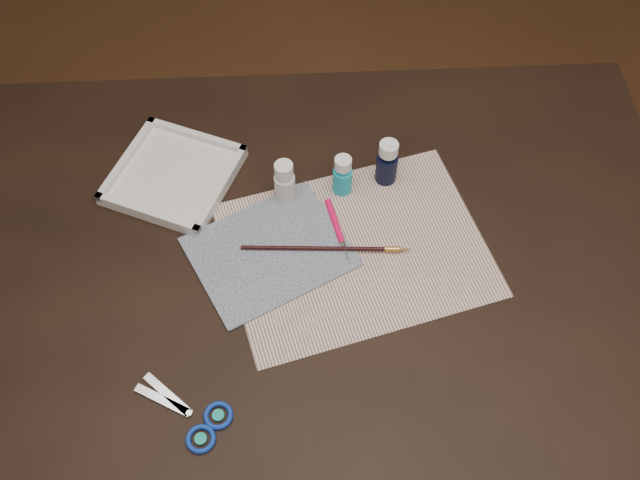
{
  "coord_description": "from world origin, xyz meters",
  "views": [
    {
      "loc": [
        -0.03,
        -0.66,
        1.79
      ],
      "look_at": [
        0.0,
        0.0,
        0.8
      ],
      "focal_mm": 40.0,
      "sensor_mm": 36.0,
      "label": 1
    }
  ],
  "objects_px": {
    "canvas": "(270,252)",
    "paint_bottle_white": "(285,182)",
    "scissors": "(178,411)",
    "paper": "(356,249)",
    "palette_tray": "(174,175)",
    "paint_bottle_navy": "(387,162)",
    "paint_bottle_cyan": "(343,175)"
  },
  "relations": [
    {
      "from": "paint_bottle_cyan",
      "to": "paint_bottle_navy",
      "type": "relative_size",
      "value": 0.9
    },
    {
      "from": "canvas",
      "to": "scissors",
      "type": "bearing_deg",
      "value": -116.68
    },
    {
      "from": "canvas",
      "to": "paint_bottle_white",
      "type": "relative_size",
      "value": 2.8
    },
    {
      "from": "paint_bottle_white",
      "to": "paint_bottle_cyan",
      "type": "height_order",
      "value": "paint_bottle_white"
    },
    {
      "from": "paint_bottle_white",
      "to": "scissors",
      "type": "xyz_separation_m",
      "value": [
        -0.17,
        -0.4,
        -0.04
      ]
    },
    {
      "from": "palette_tray",
      "to": "canvas",
      "type": "bearing_deg",
      "value": -44.33
    },
    {
      "from": "paint_bottle_white",
      "to": "canvas",
      "type": "bearing_deg",
      "value": -104.11
    },
    {
      "from": "paint_bottle_navy",
      "to": "palette_tray",
      "type": "xyz_separation_m",
      "value": [
        -0.39,
        0.02,
        -0.04
      ]
    },
    {
      "from": "canvas",
      "to": "paint_bottle_white",
      "type": "xyz_separation_m",
      "value": [
        0.03,
        0.12,
        0.04
      ]
    },
    {
      "from": "canvas",
      "to": "paint_bottle_white",
      "type": "height_order",
      "value": "paint_bottle_white"
    },
    {
      "from": "paper",
      "to": "palette_tray",
      "type": "height_order",
      "value": "palette_tray"
    },
    {
      "from": "paper",
      "to": "canvas",
      "type": "bearing_deg",
      "value": 179.64
    },
    {
      "from": "scissors",
      "to": "palette_tray",
      "type": "relative_size",
      "value": 0.84
    },
    {
      "from": "paper",
      "to": "scissors",
      "type": "relative_size",
      "value": 2.52
    },
    {
      "from": "paper",
      "to": "palette_tray",
      "type": "relative_size",
      "value": 2.13
    },
    {
      "from": "paint_bottle_cyan",
      "to": "palette_tray",
      "type": "bearing_deg",
      "value": 172.59
    },
    {
      "from": "scissors",
      "to": "palette_tray",
      "type": "bearing_deg",
      "value": -56.84
    },
    {
      "from": "paint_bottle_white",
      "to": "scissors",
      "type": "height_order",
      "value": "paint_bottle_white"
    },
    {
      "from": "paper",
      "to": "paint_bottle_cyan",
      "type": "distance_m",
      "value": 0.14
    },
    {
      "from": "paint_bottle_white",
      "to": "palette_tray",
      "type": "xyz_separation_m",
      "value": [
        -0.21,
        0.05,
        -0.03
      ]
    },
    {
      "from": "palette_tray",
      "to": "paper",
      "type": "bearing_deg",
      "value": -27.99
    },
    {
      "from": "paint_bottle_cyan",
      "to": "palette_tray",
      "type": "height_order",
      "value": "paint_bottle_cyan"
    },
    {
      "from": "scissors",
      "to": "palette_tray",
      "type": "xyz_separation_m",
      "value": [
        -0.03,
        0.45,
        0.01
      ]
    },
    {
      "from": "paper",
      "to": "palette_tray",
      "type": "distance_m",
      "value": 0.37
    },
    {
      "from": "canvas",
      "to": "palette_tray",
      "type": "bearing_deg",
      "value": 135.67
    },
    {
      "from": "scissors",
      "to": "paint_bottle_navy",
      "type": "bearing_deg",
      "value": -100.69
    },
    {
      "from": "paint_bottle_navy",
      "to": "scissors",
      "type": "bearing_deg",
      "value": -129.45
    },
    {
      "from": "paint_bottle_white",
      "to": "paint_bottle_navy",
      "type": "relative_size",
      "value": 0.96
    },
    {
      "from": "canvas",
      "to": "paint_bottle_navy",
      "type": "xyz_separation_m",
      "value": [
        0.22,
        0.15,
        0.04
      ]
    },
    {
      "from": "palette_tray",
      "to": "paint_bottle_navy",
      "type": "bearing_deg",
      "value": -2.68
    },
    {
      "from": "scissors",
      "to": "paper",
      "type": "bearing_deg",
      "value": -107.3
    },
    {
      "from": "paint_bottle_cyan",
      "to": "scissors",
      "type": "bearing_deg",
      "value": -123.73
    }
  ]
}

